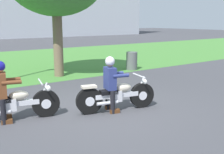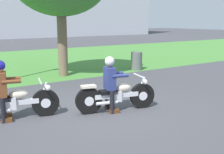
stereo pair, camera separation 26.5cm
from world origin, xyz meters
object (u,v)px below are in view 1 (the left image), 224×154
(motorcycle_lead, at_px, (117,95))
(motorcycle_follow, at_px, (12,104))
(rider_lead, at_px, (111,80))
(trash_can, at_px, (132,61))
(rider_follow, at_px, (2,87))

(motorcycle_lead, xyz_separation_m, motorcycle_follow, (-2.41, 0.82, -0.00))
(motorcycle_lead, height_order, rider_lead, rider_lead)
(trash_can, bearing_deg, motorcycle_lead, -133.33)
(rider_lead, xyz_separation_m, rider_follow, (-2.41, 0.82, -0.00))
(motorcycle_follow, bearing_deg, rider_follow, 179.20)
(motorcycle_lead, relative_size, rider_lead, 1.48)
(rider_lead, bearing_deg, motorcycle_follow, 175.04)
(rider_follow, bearing_deg, rider_lead, -4.69)
(motorcycle_lead, distance_m, rider_follow, 2.75)
(motorcycle_lead, distance_m, rider_lead, 0.46)
(rider_lead, relative_size, rider_follow, 1.00)
(motorcycle_lead, bearing_deg, trash_can, 60.82)
(rider_lead, height_order, trash_can, rider_lead)
(motorcycle_lead, xyz_separation_m, trash_can, (4.22, 4.47, 0.02))
(rider_lead, xyz_separation_m, trash_can, (4.38, 4.43, -0.41))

